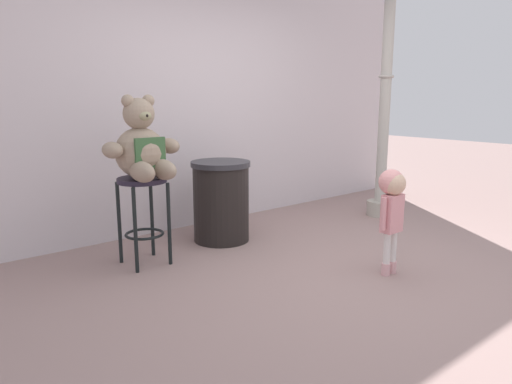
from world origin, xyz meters
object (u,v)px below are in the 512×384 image
at_px(trash_bin, 221,201).
at_px(lamppost, 384,122).
at_px(teddy_bear, 142,148).
at_px(bar_stool_with_teddy, 143,202).
at_px(child_walking, 392,199).

height_order(trash_bin, lamppost, lamppost).
bearing_deg(trash_bin, teddy_bear, -169.76).
bearing_deg(lamppost, trash_bin, 168.90).
height_order(bar_stool_with_teddy, lamppost, lamppost).
relative_size(bar_stool_with_teddy, lamppost, 0.27).
bearing_deg(teddy_bear, bar_stool_with_teddy, 90.00).
distance_m(bar_stool_with_teddy, child_walking, 2.05).
distance_m(child_walking, trash_bin, 1.71).
bearing_deg(bar_stool_with_teddy, child_walking, -46.49).
relative_size(teddy_bear, lamppost, 0.24).
xyz_separation_m(bar_stool_with_teddy, lamppost, (2.96, -0.27, 0.58)).
bearing_deg(teddy_bear, trash_bin, 10.24).
distance_m(bar_stool_with_teddy, trash_bin, 0.92).
height_order(child_walking, trash_bin, child_walking).
bearing_deg(child_walking, lamppost, 177.20).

